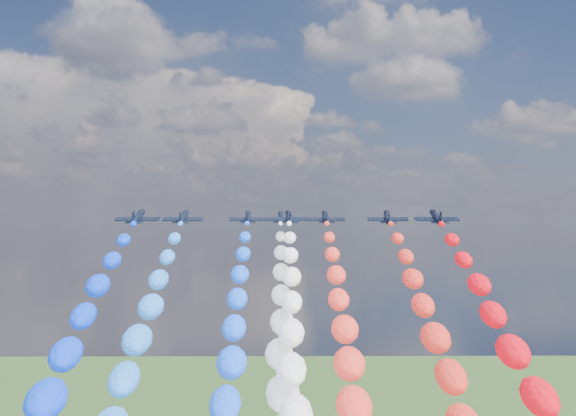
{
  "coord_description": "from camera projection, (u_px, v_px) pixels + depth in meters",
  "views": [
    {
      "loc": [
        -1.57,
        -158.39,
        100.33
      ],
      "look_at": [
        0.0,
        4.0,
        103.12
      ],
      "focal_mm": 46.91,
      "sensor_mm": 36.0,
      "label": 1
    }
  ],
  "objects": [
    {
      "name": "trail_5",
      "position": [
        352.0,
        407.0,
        108.64
      ],
      "size": [
        6.33,
        125.02,
        59.06
      ],
      "primitive_type": null,
      "color": "#F53329"
    },
    {
      "name": "jet_1",
      "position": [
        183.0,
        217.0,
        162.05
      ],
      "size": [
        9.15,
        12.3,
        5.69
      ],
      "primitive_type": null,
      "rotation": [
        0.27,
        0.0,
        -0.03
      ],
      "color": "black"
    },
    {
      "name": "jet_6",
      "position": [
        388.0,
        217.0,
        163.95
      ],
      "size": [
        9.59,
        12.61,
        5.69
      ],
      "primitive_type": null,
      "rotation": [
        0.27,
        0.0,
        -0.07
      ],
      "color": "black"
    },
    {
      "name": "jet_5",
      "position": [
        325.0,
        217.0,
        173.25
      ],
      "size": [
        8.88,
        12.11,
        5.69
      ],
      "primitive_type": null,
      "rotation": [
        0.27,
        0.0,
        0.01
      ],
      "color": "black"
    },
    {
      "name": "jet_0",
      "position": [
        138.0,
        217.0,
        150.23
      ],
      "size": [
        9.08,
        12.25,
        5.69
      ],
      "primitive_type": null,
      "rotation": [
        0.27,
        0.0,
        -0.02
      ],
      "color": "black"
    },
    {
      "name": "trail_3",
      "position": [
        294.0,
        414.0,
        104.52
      ],
      "size": [
        6.33,
        125.02,
        59.06
      ],
      "primitive_type": null,
      "color": "white"
    },
    {
      "name": "trail_2",
      "position": [
        229.0,
        405.0,
        109.84
      ],
      "size": [
        6.33,
        125.02,
        59.06
      ],
      "primitive_type": null,
      "color": "blue"
    },
    {
      "name": "jet_7",
      "position": [
        436.0,
        217.0,
        152.22
      ],
      "size": [
        8.84,
        12.08,
        5.69
      ],
      "primitive_type": null,
      "rotation": [
        0.27,
        0.0,
        -0.0
      ],
      "color": "black"
    },
    {
      "name": "jet_3",
      "position": [
        289.0,
        217.0,
        169.13
      ],
      "size": [
        9.33,
        12.43,
        5.69
      ],
      "primitive_type": null,
      "rotation": [
        0.27,
        0.0,
        0.05
      ],
      "color": "black"
    },
    {
      "name": "trail_4",
      "position": [
        281.0,
        394.0,
        116.98
      ],
      "size": [
        6.33,
        125.02,
        59.06
      ],
      "primitive_type": null,
      "color": "white"
    },
    {
      "name": "jet_4",
      "position": [
        281.0,
        218.0,
        181.59
      ],
      "size": [
        8.84,
        12.08,
        5.69
      ],
      "primitive_type": null,
      "rotation": [
        0.27,
        0.0,
        -0.0
      ],
      "color": "black"
    },
    {
      "name": "jet_2",
      "position": [
        248.0,
        217.0,
        174.45
      ],
      "size": [
        9.12,
        12.28,
        5.69
      ],
      "primitive_type": null,
      "rotation": [
        0.27,
        0.0,
        0.03
      ],
      "color": "black"
    }
  ]
}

